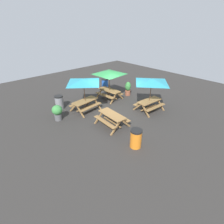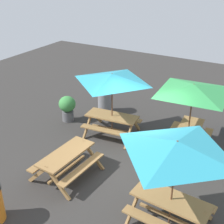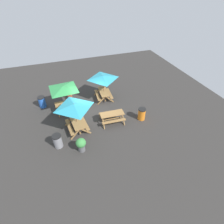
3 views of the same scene
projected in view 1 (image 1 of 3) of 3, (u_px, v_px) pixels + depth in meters
ground_plane at (114, 111)px, 12.21m from camera, size 24.00×24.00×0.00m
picnic_table_0 at (151, 83)px, 11.36m from camera, size 2.14×2.14×2.34m
picnic_table_1 at (112, 117)px, 10.30m from camera, size 1.62×1.87×0.81m
picnic_table_2 at (84, 83)px, 11.34m from camera, size 2.20×2.20×2.34m
picnic_table_3 at (109, 74)px, 13.16m from camera, size 2.82×2.82×2.34m
trash_bin_orange at (136, 138)px, 8.57m from camera, size 0.59×0.59×0.98m
trash_bin_gray at (59, 102)px, 12.30m from camera, size 0.59×0.59×0.98m
trash_bin_blue at (105, 84)px, 15.80m from camera, size 0.59×0.59×0.98m
potted_plant_0 at (57, 112)px, 10.86m from camera, size 0.64×0.64×1.01m
potted_plant_1 at (128, 88)px, 14.50m from camera, size 0.48×0.48×1.15m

